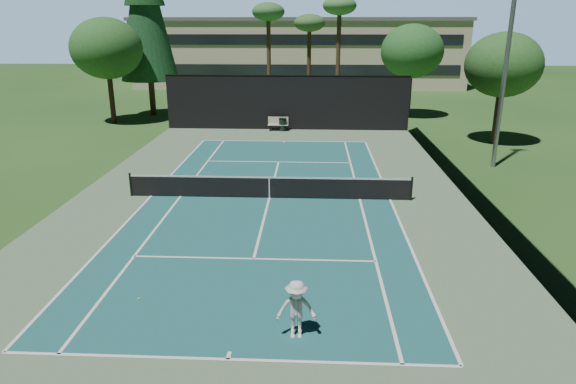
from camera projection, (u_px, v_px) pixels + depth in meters
The scene contains 21 objects.
ground at pixel (269, 198), 23.45m from camera, with size 160.00×160.00×0.00m, color #274F1D.
apron_slab at pixel (269, 198), 23.44m from camera, with size 18.00×32.00×0.01m, color #587753.
court_surface at pixel (269, 198), 23.44m from camera, with size 10.97×23.77×0.01m, color #1C5A5B.
court_lines at pixel (269, 198), 23.44m from camera, with size 11.07×23.87×0.01m.
tennis_net at pixel (269, 187), 23.27m from camera, with size 12.90×0.10×1.10m.
fence at pixel (269, 155), 22.88m from camera, with size 18.04×32.05×4.03m.
player at pixel (296, 310), 12.83m from camera, with size 1.02×0.58×1.57m, color silver.
tennis_ball_a at pixel (139, 299), 14.82m from camera, with size 0.07×0.07×0.07m, color #D6EF36.
tennis_ball_b at pixel (281, 185), 25.31m from camera, with size 0.07×0.07×0.07m, color #D4E433.
tennis_ball_c at pixel (281, 186), 25.00m from camera, with size 0.07×0.07×0.07m, color #D6F638.
tennis_ball_d at pixel (210, 173), 27.35m from camera, with size 0.06×0.06×0.06m, color yellow.
park_bench at pixel (278, 123), 38.04m from camera, with size 1.50×0.45×1.02m.
trash_bin at pixel (283, 124), 38.00m from camera, with size 0.56×0.56×0.95m.
palm_a at pixel (268, 16), 43.75m from camera, with size 2.80×2.80×9.32m.
palm_b at pixel (309, 26), 45.74m from camera, with size 2.80×2.80×8.42m.
palm_c at pixel (340, 11), 42.39m from camera, with size 2.80×2.80×9.77m.
decid_tree_a at pixel (412, 51), 42.16m from camera, with size 5.12×5.12×7.62m.
decid_tree_b at pixel (503, 65), 32.59m from camera, with size 4.80×4.80×7.14m.
decid_tree_c at pixel (106, 49), 39.37m from camera, with size 5.44×5.44×8.09m.
campus_building at pixel (299, 51), 65.75m from camera, with size 40.50×12.50×8.30m.
light_pole at pixel (508, 47), 26.56m from camera, with size 0.90×0.25×12.22m.
Camera 1 is at (1.93, -22.11, 7.60)m, focal length 32.00 mm.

